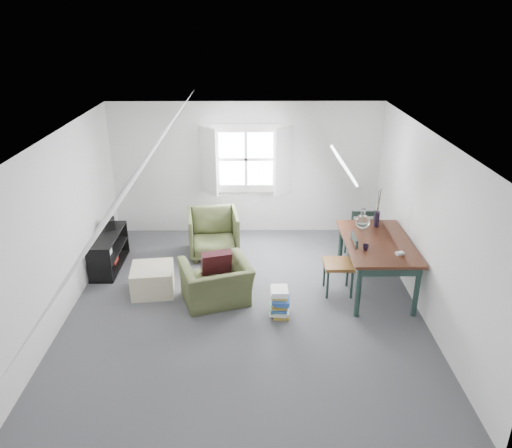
{
  "coord_description": "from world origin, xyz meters",
  "views": [
    {
      "loc": [
        0.1,
        -6.23,
        3.95
      ],
      "look_at": [
        0.17,
        0.6,
        1.05
      ],
      "focal_mm": 35.0,
      "sensor_mm": 36.0,
      "label": 1
    }
  ],
  "objects_px": {
    "armchair_far": "(214,253)",
    "dining_chair_far": "(360,232)",
    "ottoman": "(153,280)",
    "dining_chair_near": "(341,263)",
    "armchair_near": "(217,301)",
    "dining_table": "(377,248)",
    "media_shelf": "(108,253)",
    "magazine_stack": "(280,302)"
  },
  "relations": [
    {
      "from": "armchair_near",
      "to": "armchair_far",
      "type": "distance_m",
      "value": 1.59
    },
    {
      "from": "armchair_far",
      "to": "armchair_near",
      "type": "bearing_deg",
      "value": -92.31
    },
    {
      "from": "dining_table",
      "to": "media_shelf",
      "type": "height_order",
      "value": "dining_table"
    },
    {
      "from": "dining_table",
      "to": "dining_chair_near",
      "type": "bearing_deg",
      "value": -173.2
    },
    {
      "from": "ottoman",
      "to": "dining_chair_far",
      "type": "bearing_deg",
      "value": 17.92
    },
    {
      "from": "armchair_far",
      "to": "dining_chair_near",
      "type": "xyz_separation_m",
      "value": [
        2.01,
        -1.34,
        0.49
      ]
    },
    {
      "from": "armchair_near",
      "to": "dining_chair_near",
      "type": "xyz_separation_m",
      "value": [
        1.87,
        0.25,
        0.49
      ]
    },
    {
      "from": "dining_chair_near",
      "to": "media_shelf",
      "type": "xyz_separation_m",
      "value": [
        -3.73,
        0.82,
        -0.22
      ]
    },
    {
      "from": "dining_table",
      "to": "ottoman",
      "type": "bearing_deg",
      "value": 179.33
    },
    {
      "from": "dining_table",
      "to": "magazine_stack",
      "type": "relative_size",
      "value": 3.98
    },
    {
      "from": "ottoman",
      "to": "dining_chair_near",
      "type": "height_order",
      "value": "dining_chair_near"
    },
    {
      "from": "ottoman",
      "to": "media_shelf",
      "type": "bearing_deg",
      "value": 138.11
    },
    {
      "from": "armchair_near",
      "to": "ottoman",
      "type": "distance_m",
      "value": 1.05
    },
    {
      "from": "ottoman",
      "to": "dining_chair_near",
      "type": "bearing_deg",
      "value": -0.73
    },
    {
      "from": "dining_chair_near",
      "to": "dining_chair_far",
      "type": "bearing_deg",
      "value": 176.81
    },
    {
      "from": "dining_chair_far",
      "to": "dining_table",
      "type": "bearing_deg",
      "value": 88.97
    },
    {
      "from": "armchair_far",
      "to": "magazine_stack",
      "type": "bearing_deg",
      "value": -69.09
    },
    {
      "from": "armchair_far",
      "to": "media_shelf",
      "type": "xyz_separation_m",
      "value": [
        -1.71,
        -0.51,
        0.27
      ]
    },
    {
      "from": "armchair_near",
      "to": "dining_table",
      "type": "bearing_deg",
      "value": 169.42
    },
    {
      "from": "dining_chair_far",
      "to": "magazine_stack",
      "type": "xyz_separation_m",
      "value": [
        -1.45,
        -1.75,
        -0.29
      ]
    },
    {
      "from": "armchair_near",
      "to": "armchair_far",
      "type": "relative_size",
      "value": 1.1
    },
    {
      "from": "dining_chair_near",
      "to": "armchair_far",
      "type": "bearing_deg",
      "value": -102.66
    },
    {
      "from": "armchair_far",
      "to": "dining_table",
      "type": "distance_m",
      "value": 2.93
    },
    {
      "from": "armchair_near",
      "to": "armchair_far",
      "type": "height_order",
      "value": "armchair_far"
    },
    {
      "from": "dining_table",
      "to": "magazine_stack",
      "type": "xyz_separation_m",
      "value": [
        -1.48,
        -0.7,
        -0.51
      ]
    },
    {
      "from": "armchair_far",
      "to": "dining_chair_far",
      "type": "distance_m",
      "value": 2.57
    },
    {
      "from": "dining_table",
      "to": "armchair_far",
      "type": "bearing_deg",
      "value": 152.37
    },
    {
      "from": "media_shelf",
      "to": "dining_chair_far",
      "type": "bearing_deg",
      "value": 8.0
    },
    {
      "from": "armchair_near",
      "to": "media_shelf",
      "type": "distance_m",
      "value": 2.16
    },
    {
      "from": "ottoman",
      "to": "dining_chair_far",
      "type": "distance_m",
      "value": 3.53
    },
    {
      "from": "dining_chair_near",
      "to": "magazine_stack",
      "type": "xyz_separation_m",
      "value": [
        -0.95,
        -0.63,
        -0.29
      ]
    },
    {
      "from": "media_shelf",
      "to": "magazine_stack",
      "type": "relative_size",
      "value": 2.82
    },
    {
      "from": "armchair_far",
      "to": "dining_chair_near",
      "type": "height_order",
      "value": "dining_chair_near"
    },
    {
      "from": "armchair_far",
      "to": "dining_chair_far",
      "type": "xyz_separation_m",
      "value": [
        2.51,
        -0.22,
        0.5
      ]
    },
    {
      "from": "dining_table",
      "to": "media_shelf",
      "type": "relative_size",
      "value": 1.41
    },
    {
      "from": "dining_chair_far",
      "to": "dining_chair_near",
      "type": "bearing_deg",
      "value": 63.02
    },
    {
      "from": "dining_chair_far",
      "to": "dining_chair_near",
      "type": "relative_size",
      "value": 1.01
    },
    {
      "from": "dining_chair_near",
      "to": "media_shelf",
      "type": "distance_m",
      "value": 3.82
    },
    {
      "from": "ottoman",
      "to": "dining_chair_near",
      "type": "relative_size",
      "value": 0.66
    },
    {
      "from": "dining_chair_far",
      "to": "armchair_far",
      "type": "bearing_deg",
      "value": -7.78
    },
    {
      "from": "ottoman",
      "to": "media_shelf",
      "type": "height_order",
      "value": "media_shelf"
    },
    {
      "from": "dining_chair_near",
      "to": "magazine_stack",
      "type": "bearing_deg",
      "value": -35.71
    }
  ]
}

